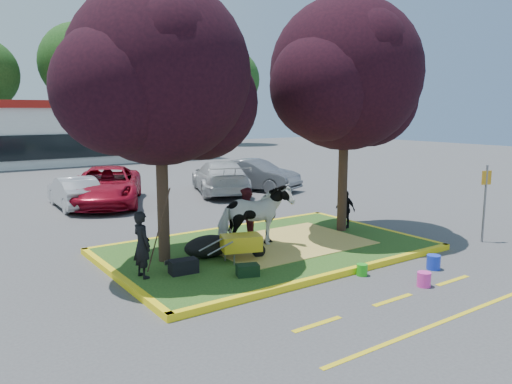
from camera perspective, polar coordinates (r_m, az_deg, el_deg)
ground at (r=13.41m, az=1.37°, el=-6.84°), size 90.00×90.00×0.00m
median_island at (r=13.39m, az=1.38°, el=-6.53°), size 8.00×5.00×0.15m
curb_near at (r=11.50m, az=9.10°, el=-9.32°), size 8.30×0.16×0.15m
curb_far at (r=15.47m, az=-4.30°, el=-4.38°), size 8.30×0.16×0.15m
curb_left at (r=11.56m, az=-15.40°, el=-9.45°), size 0.16×5.30×0.15m
curb_right at (r=16.07m, az=13.22°, el=-4.09°), size 0.16×5.30×0.15m
straw_bedding at (r=13.72m, az=3.41°, el=-5.81°), size 4.20×3.00×0.01m
tree_purple_left at (r=11.82m, az=-10.87°, el=12.22°), size 5.06×4.20×6.51m
tree_purple_right at (r=14.95m, az=10.30°, el=12.35°), size 5.30×4.40×6.82m
fire_lane_stripe_a at (r=9.15m, az=7.03°, el=-14.77°), size 1.10×0.12×0.01m
fire_lane_stripe_b at (r=10.50m, az=15.37°, el=-11.80°), size 1.10×0.12×0.01m
fire_lane_stripe_c at (r=12.03m, az=21.57°, el=-9.39°), size 1.10×0.12×0.01m
fire_lane_long at (r=9.84m, az=20.89°, el=-13.55°), size 6.00×0.10×0.01m
retail_building at (r=39.58m, az=-20.95°, el=6.53°), size 20.40×8.40×4.40m
treeline at (r=48.96m, az=-25.06°, el=13.12°), size 46.58×7.80×14.63m
cow at (r=13.08m, az=-0.11°, el=-2.83°), size 2.05×1.13×1.65m
calf at (r=12.40m, az=-5.52°, el=-6.19°), size 1.41×1.06×0.54m
handler at (r=11.04m, az=-12.91°, el=-5.87°), size 0.40×0.56×1.46m
visitor_a at (r=13.65m, az=-1.16°, el=-2.64°), size 0.86×0.92×1.50m
visitor_b at (r=15.61m, az=10.16°, el=-1.91°), size 0.40×0.72×1.16m
wheelbarrow at (r=12.00m, az=-1.67°, el=-5.86°), size 1.68×0.83×0.63m
gear_bag_dark at (r=11.29m, az=-8.29°, el=-8.41°), size 0.65×0.40×0.32m
gear_bag_green at (r=11.02m, az=-0.96°, el=-8.92°), size 0.56×0.45×0.26m
sign_post at (r=15.51m, az=24.72°, el=-0.38°), size 0.31×0.12×2.21m
bucket_green at (r=11.75m, az=12.02°, el=-8.70°), size 0.27×0.27×0.27m
bucket_pink at (r=11.39m, az=18.64°, el=-9.44°), size 0.34×0.34×0.32m
bucket_blue at (r=12.64m, az=19.62°, el=-7.57°), size 0.33×0.33×0.34m
car_silver at (r=20.48m, az=-20.06°, el=0.00°), size 1.44×3.81×1.24m
car_red at (r=20.75m, az=-16.69°, el=0.66°), size 4.49×5.97×1.51m
car_white at (r=22.71m, az=-4.14°, el=1.73°), size 3.81×5.57×1.50m
car_grey at (r=23.60m, az=-0.21°, el=1.98°), size 3.21×4.64×1.45m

